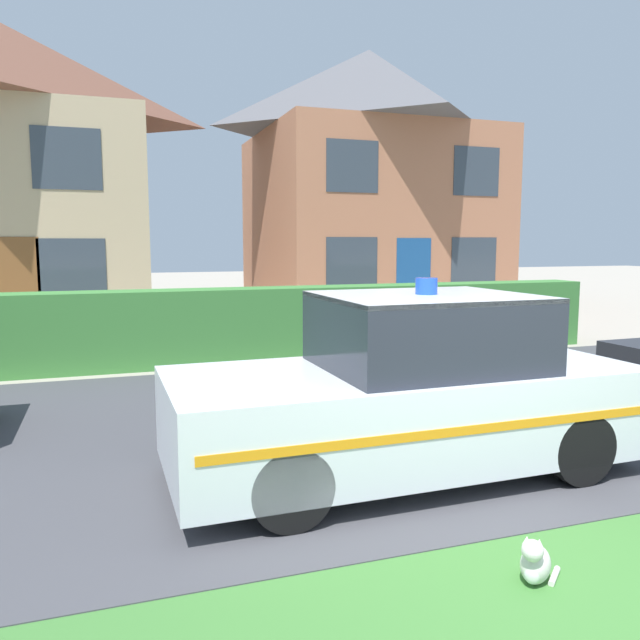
% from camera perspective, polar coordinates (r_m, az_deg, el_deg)
% --- Properties ---
extents(ground_plane, '(80.00, 80.00, 0.00)m').
position_cam_1_polar(ground_plane, '(4.15, 24.43, -22.13)').
color(ground_plane, '#A89E8E').
extents(road_strip, '(28.00, 6.12, 0.01)m').
position_cam_1_polar(road_strip, '(7.20, 2.79, -8.84)').
color(road_strip, '#424247').
rests_on(road_strip, ground).
extents(lawn_verge, '(28.00, 1.78, 0.01)m').
position_cam_1_polar(lawn_verge, '(4.08, 25.56, -22.66)').
color(lawn_verge, '#3D7533').
rests_on(lawn_verge, ground).
extents(garden_hedge, '(12.63, 0.71, 1.23)m').
position_cam_1_polar(garden_hedge, '(10.50, -5.71, -0.42)').
color(garden_hedge, '#3D7F38').
rests_on(garden_hedge, ground).
extents(police_car, '(4.01, 1.69, 1.68)m').
position_cam_1_polar(police_car, '(5.41, 8.17, -6.54)').
color(police_car, black).
rests_on(police_car, road_strip).
extents(cat, '(0.37, 0.29, 0.32)m').
position_cam_1_polar(cat, '(4.09, 19.08, -20.23)').
color(cat, silver).
rests_on(cat, ground).
extents(house_right, '(6.87, 6.73, 7.75)m').
position_cam_1_polar(house_right, '(19.76, 4.41, 12.82)').
color(house_right, '#A86B4C').
rests_on(house_right, ground).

